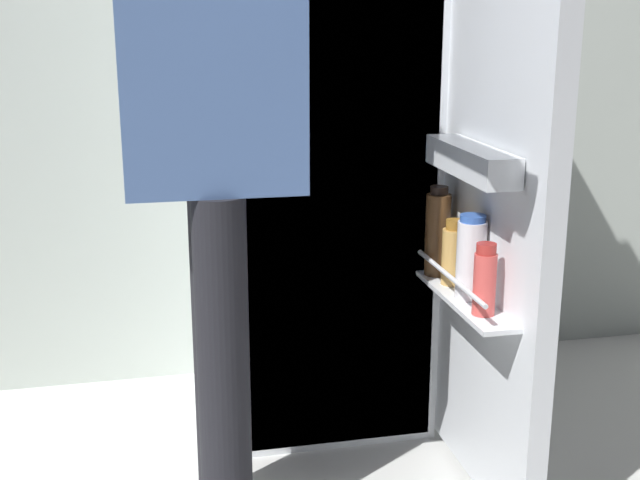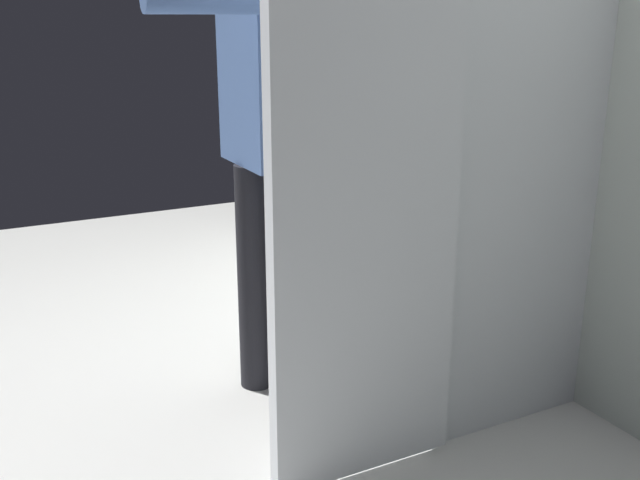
{
  "view_description": "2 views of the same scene",
  "coord_description": "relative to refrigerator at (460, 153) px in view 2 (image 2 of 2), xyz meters",
  "views": [
    {
      "loc": [
        -0.51,
        -1.86,
        1.22
      ],
      "look_at": [
        -0.09,
        0.02,
        0.69
      ],
      "focal_mm": 47.22,
      "sensor_mm": 36.0,
      "label": 1
    },
    {
      "loc": [
        1.95,
        -1.02,
        1.32
      ],
      "look_at": [
        -0.02,
        -0.0,
        0.64
      ],
      "focal_mm": 40.8,
      "sensor_mm": 36.0,
      "label": 2
    }
  ],
  "objects": [
    {
      "name": "kitchen_wall",
      "position": [
        -0.03,
        0.41,
        0.39
      ],
      "size": [
        4.4,
        0.1,
        2.55
      ],
      "primitive_type": "cube",
      "color": "beige",
      "rests_on": "ground_plane"
    },
    {
      "name": "refrigerator",
      "position": [
        0.0,
        0.0,
        0.0
      ],
      "size": [
        0.66,
        1.19,
        1.77
      ],
      "color": "silver",
      "rests_on": "ground_plane"
    },
    {
      "name": "person",
      "position": [
        -0.36,
        -0.54,
        0.12
      ],
      "size": [
        0.51,
        0.71,
        1.67
      ],
      "color": "black",
      "rests_on": "ground_plane"
    },
    {
      "name": "ground_plane",
      "position": [
        -0.03,
        -0.5,
        -0.88
      ],
      "size": [
        6.05,
        6.05,
        0.0
      ],
      "primitive_type": "plane",
      "color": "silver"
    }
  ]
}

